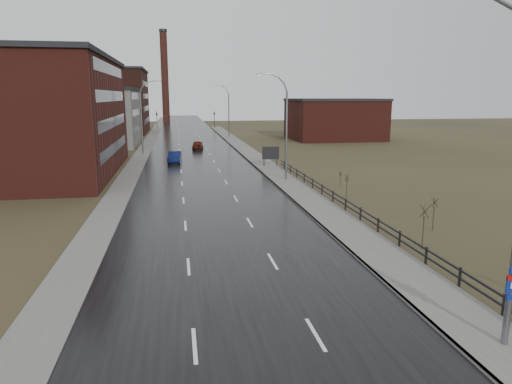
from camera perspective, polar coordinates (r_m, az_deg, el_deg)
name	(u,v)px	position (r m, az deg, el deg)	size (l,w,h in m)	color
road	(195,155)	(71.93, -7.64, 4.63)	(14.00, 300.00, 0.06)	black
sidewalk_right	(286,182)	(48.50, 3.79, 1.29)	(3.20, 180.00, 0.18)	#595651
curb_right	(272,182)	(48.17, 2.03, 1.24)	(0.16, 180.00, 0.18)	slate
sidewalk_left	(141,156)	(72.09, -14.19, 4.42)	(2.40, 260.00, 0.12)	#595651
warehouse_near	(13,116)	(59.27, -28.15, 8.35)	(22.44, 28.56, 13.50)	#471914
warehouse_mid	(92,117)	(90.70, -19.78, 8.85)	(16.32, 20.40, 10.50)	slate
warehouse_far	(92,101)	(121.05, -19.84, 10.62)	(26.52, 24.48, 15.50)	#331611
building_right	(334,119)	(99.09, 9.75, 8.99)	(18.36, 16.32, 8.50)	#471914
smokestack	(165,76)	(161.49, -11.33, 13.98)	(2.70, 2.70, 30.70)	#331611
streetlight_right_mid	(284,127)	(48.72, 3.49, 8.16)	(3.36, 0.28, 11.35)	slate
streetlight_left	(143,117)	(73.56, -13.91, 9.10)	(3.36, 0.28, 11.35)	slate
streetlight_right_far	(227,111)	(101.99, -3.58, 10.10)	(3.36, 0.28, 11.35)	slate
guardrail	(364,215)	(33.39, 13.39, -2.79)	(0.10, 53.05, 1.10)	black
shrub_c	(424,226)	(28.97, 20.21, -3.98)	(0.64, 0.67, 2.70)	#382D23
shrub_d	(434,213)	(33.15, 21.33, -2.48)	(0.55, 0.58, 2.32)	#382D23
shrub_e	(347,186)	(41.53, 11.27, 0.80)	(0.52, 0.55, 2.20)	#382D23
shrub_f	(340,178)	(46.99, 10.49, 1.69)	(0.38, 0.40, 1.57)	#382D23
billboard	(271,154)	(58.63, 1.84, 4.83)	(2.22, 0.17, 2.68)	black
traffic_light_left	(157,112)	(131.50, -12.32, 9.71)	(0.58, 2.73, 5.30)	black
traffic_light_right	(214,112)	(131.83, -5.25, 9.94)	(0.58, 2.73, 5.30)	black
car_near	(175,158)	(63.35, -10.13, 4.27)	(1.66, 4.75, 1.57)	#0C1440
car_far	(198,145)	(79.20, -7.29, 5.84)	(1.81, 4.50, 1.53)	#4D180C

